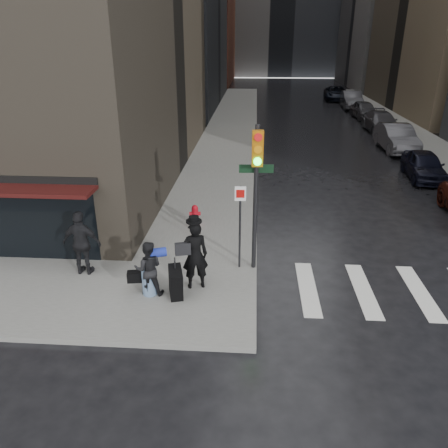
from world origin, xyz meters
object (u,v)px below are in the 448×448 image
(man_jeans, at_px, (148,268))
(parked_car_6, at_px, (336,93))
(traffic_light, at_px, (255,181))
(fire_hydrant, at_px, (195,216))
(parked_car_2, at_px, (396,138))
(parked_car_1, at_px, (424,165))
(man_greycoat, at_px, (82,243))
(parked_car_4, at_px, (364,110))
(parked_car_5, at_px, (352,100))
(parked_car_3, at_px, (381,122))
(man_overcoat, at_px, (191,260))

(man_jeans, height_order, parked_car_6, man_jeans)
(traffic_light, bearing_deg, fire_hydrant, 119.82)
(fire_hydrant, xyz_separation_m, parked_car_2, (11.22, 13.10, 0.33))
(parked_car_1, height_order, parked_car_2, parked_car_2)
(man_greycoat, xyz_separation_m, parked_car_4, (14.71, 29.13, -0.41))
(parked_car_6, bearing_deg, parked_car_4, -83.47)
(fire_hydrant, distance_m, parked_car_5, 33.38)
(parked_car_3, bearing_deg, man_overcoat, -116.81)
(parked_car_2, bearing_deg, parked_car_6, 88.92)
(man_greycoat, xyz_separation_m, parked_car_3, (14.64, 23.10, -0.41))
(parked_car_3, relative_size, parked_car_5, 1.01)
(man_jeans, height_order, parked_car_3, man_jeans)
(traffic_light, height_order, parked_car_2, traffic_light)
(man_greycoat, height_order, traffic_light, traffic_light)
(parked_car_2, distance_m, parked_car_6, 24.09)
(man_overcoat, distance_m, man_greycoat, 3.42)
(parked_car_4, bearing_deg, man_greycoat, -120.05)
(parked_car_5, bearing_deg, fire_hydrant, -108.01)
(man_overcoat, height_order, parked_car_6, man_overcoat)
(fire_hydrant, bearing_deg, parked_car_4, 64.72)
(parked_car_6, bearing_deg, parked_car_5, -80.59)
(parked_car_3, distance_m, parked_car_5, 12.05)
(parked_car_5, bearing_deg, parked_car_4, -87.72)
(man_overcoat, xyz_separation_m, traffic_light, (1.71, 1.32, 1.91))
(man_greycoat, height_order, parked_car_5, man_greycoat)
(man_overcoat, distance_m, parked_car_3, 26.33)
(man_greycoat, distance_m, parked_car_3, 27.35)
(parked_car_2, height_order, parked_car_3, parked_car_2)
(man_jeans, distance_m, traffic_light, 3.88)
(man_greycoat, bearing_deg, parked_car_2, -123.99)
(man_greycoat, distance_m, parked_car_4, 32.63)
(traffic_light, height_order, parked_car_1, traffic_light)
(traffic_light, xyz_separation_m, parked_car_1, (8.67, 10.42, -2.30))
(traffic_light, relative_size, parked_car_2, 0.88)
(man_jeans, distance_m, parked_car_1, 16.68)
(parked_car_2, bearing_deg, man_jeans, -123.85)
(parked_car_5, xyz_separation_m, parked_car_6, (-0.54, 6.02, -0.07))
(parked_car_3, xyz_separation_m, parked_car_6, (-0.40, 18.07, 0.02))
(fire_hydrant, distance_m, parked_car_3, 22.47)
(parked_car_2, bearing_deg, traffic_light, -119.30)
(man_overcoat, height_order, parked_car_4, man_overcoat)
(parked_car_2, height_order, parked_car_4, parked_car_2)
(parked_car_2, relative_size, parked_car_5, 0.98)
(man_jeans, distance_m, parked_car_2, 21.62)
(parked_car_6, bearing_deg, traffic_light, -98.45)
(man_greycoat, bearing_deg, parked_car_5, -107.35)
(parked_car_3, distance_m, parked_car_4, 6.02)
(fire_hydrant, relative_size, parked_car_3, 0.15)
(man_jeans, distance_m, man_greycoat, 2.44)
(man_jeans, relative_size, parked_car_4, 0.36)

